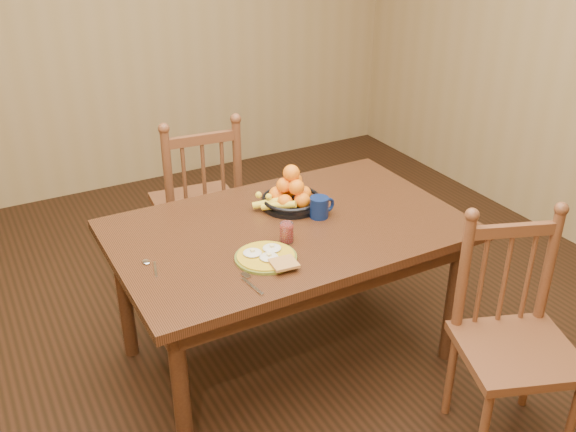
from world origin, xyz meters
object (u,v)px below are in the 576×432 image
chair_far (198,204)px  breakfast_plate (267,257)px  coffee_mug (320,207)px  dining_table (288,242)px  chair_near (514,341)px  fruit_bowl (290,195)px

chair_far → breakfast_plate: (-0.11, -1.10, 0.25)m
breakfast_plate → coffee_mug: coffee_mug is taller
dining_table → coffee_mug: size_ratio=11.95×
chair_near → fruit_bowl: (-0.46, 1.06, 0.33)m
dining_table → fruit_bowl: 0.24m
fruit_bowl → breakfast_plate: bearing=-130.3°
breakfast_plate → fruit_bowl: 0.51m
chair_far → chair_near: chair_far is taller
chair_far → coffee_mug: chair_far is taller
chair_far → coffee_mug: bearing=113.5°
chair_far → coffee_mug: size_ratio=7.80×
dining_table → chair_far: chair_far is taller
dining_table → fruit_bowl: fruit_bowl is taller
coffee_mug → fruit_bowl: fruit_bowl is taller
breakfast_plate → fruit_bowl: (0.32, 0.38, 0.05)m
chair_near → coffee_mug: 1.03m
coffee_mug → fruit_bowl: bearing=115.0°
coffee_mug → dining_table: bearing=-177.6°
chair_near → fruit_bowl: 1.20m
chair_far → fruit_bowl: chair_far is taller
chair_near → coffee_mug: (-0.39, 0.90, 0.31)m
chair_near → breakfast_plate: 1.07m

